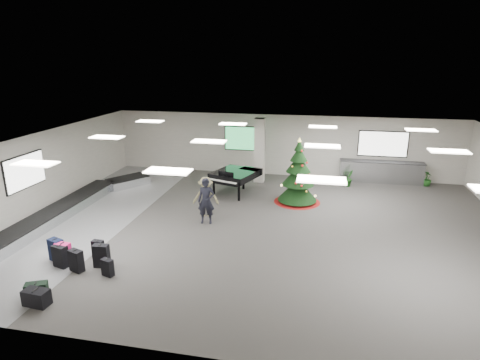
% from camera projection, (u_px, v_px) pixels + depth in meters
% --- Properties ---
extents(ground, '(18.00, 18.00, 0.00)m').
position_uv_depth(ground, '(263.00, 226.00, 14.93)').
color(ground, '#3D3A37').
rests_on(ground, ground).
extents(room_envelope, '(18.02, 14.02, 3.21)m').
position_uv_depth(room_envelope, '(256.00, 161.00, 14.94)').
color(room_envelope, '#B3AEA4').
rests_on(room_envelope, ground).
extents(baggage_carousel, '(2.28, 9.71, 0.43)m').
position_uv_depth(baggage_carousel, '(71.00, 207.00, 16.27)').
color(baggage_carousel, silver).
rests_on(baggage_carousel, ground).
extents(service_counter, '(4.05, 0.65, 1.08)m').
position_uv_depth(service_counter, '(381.00, 172.00, 20.05)').
color(service_counter, silver).
rests_on(service_counter, ground).
extents(suitcase_0, '(0.48, 0.37, 0.68)m').
position_uv_depth(suitcase_0, '(76.00, 261.00, 11.72)').
color(suitcase_0, black).
rests_on(suitcase_0, ground).
extents(suitcase_1, '(0.48, 0.28, 0.74)m').
position_uv_depth(suitcase_1, '(101.00, 256.00, 11.96)').
color(suitcase_1, black).
rests_on(suitcase_1, ground).
extents(pink_suitcase, '(0.46, 0.29, 0.71)m').
position_uv_depth(pink_suitcase, '(64.00, 254.00, 12.12)').
color(pink_suitcase, '#F01F74').
rests_on(pink_suitcase, ground).
extents(suitcase_3, '(0.36, 0.21, 0.54)m').
position_uv_depth(suitcase_3, '(98.00, 248.00, 12.64)').
color(suitcase_3, black).
rests_on(suitcase_3, ground).
extents(navy_suitcase, '(0.52, 0.41, 0.73)m').
position_uv_depth(navy_suitcase, '(56.00, 250.00, 12.33)').
color(navy_suitcase, black).
rests_on(navy_suitcase, ground).
extents(suitcase_5, '(0.50, 0.36, 0.70)m').
position_uv_depth(suitcase_5, '(61.00, 256.00, 11.96)').
color(suitcase_5, black).
rests_on(suitcase_5, ground).
extents(green_duffel, '(0.61, 0.48, 0.38)m').
position_uv_depth(green_duffel, '(36.00, 289.00, 10.54)').
color(green_duffel, black).
rests_on(green_duffel, ground).
extents(suitcase_7, '(0.39, 0.29, 0.53)m').
position_uv_depth(suitcase_7, '(108.00, 267.00, 11.50)').
color(suitcase_7, black).
rests_on(suitcase_7, ground).
extents(black_duffel, '(0.67, 0.40, 0.45)m').
position_uv_depth(black_duffel, '(36.00, 297.00, 10.14)').
color(black_duffel, black).
rests_on(black_duffel, ground).
extents(christmas_tree, '(2.00, 2.00, 2.86)m').
position_uv_depth(christmas_tree, '(298.00, 180.00, 17.16)').
color(christmas_tree, '#651009').
rests_on(christmas_tree, ground).
extents(grand_piano, '(2.27, 2.59, 1.24)m').
position_uv_depth(grand_piano, '(234.00, 175.00, 18.23)').
color(grand_piano, black).
rests_on(grand_piano, ground).
extents(traveler_a, '(0.68, 0.49, 1.76)m').
position_uv_depth(traveler_a, '(206.00, 201.00, 14.99)').
color(traveler_a, black).
rests_on(traveler_a, ground).
extents(traveler_b, '(1.09, 0.70, 1.59)m').
position_uv_depth(traveler_b, '(206.00, 197.00, 15.71)').
color(traveler_b, '#857B52').
rests_on(traveler_b, ground).
extents(potted_plant_left, '(0.53, 0.56, 0.81)m').
position_uv_depth(potted_plant_left, '(349.00, 178.00, 19.48)').
color(potted_plant_left, '#133912').
rests_on(potted_plant_left, ground).
extents(potted_plant_right, '(0.57, 0.57, 0.75)m').
position_uv_depth(potted_plant_right, '(427.00, 179.00, 19.52)').
color(potted_plant_right, '#133912').
rests_on(potted_plant_right, ground).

